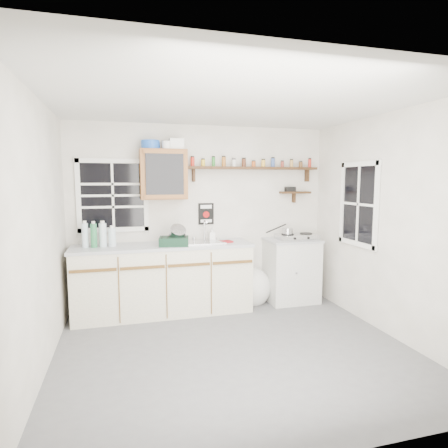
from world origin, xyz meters
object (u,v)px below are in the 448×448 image
at_px(main_cabinet, 164,279).
at_px(right_cabinet, 291,270).
at_px(upper_cabinet, 164,174).
at_px(hotplate, 297,236).
at_px(dish_rack, 175,239).
at_px(spice_shelf, 253,167).

distance_m(main_cabinet, right_cabinet, 1.84).
height_order(upper_cabinet, hotplate, upper_cabinet).
bearing_deg(upper_cabinet, right_cabinet, -3.76).
bearing_deg(dish_rack, upper_cabinet, 121.81).
bearing_deg(dish_rack, right_cabinet, 14.77).
relative_size(main_cabinet, right_cabinet, 2.54).
bearing_deg(spice_shelf, main_cabinet, -170.66).
relative_size(upper_cabinet, spice_shelf, 0.34).
xyz_separation_m(main_cabinet, dish_rack, (0.14, -0.12, 0.55)).
height_order(upper_cabinet, spice_shelf, upper_cabinet).
relative_size(spice_shelf, hotplate, 3.27).
bearing_deg(hotplate, dish_rack, -174.75).
xyz_separation_m(main_cabinet, upper_cabinet, (0.03, 0.14, 1.36)).
bearing_deg(main_cabinet, dish_rack, -39.75).
relative_size(right_cabinet, upper_cabinet, 1.40).
height_order(dish_rack, hotplate, dish_rack).
distance_m(right_cabinet, dish_rack, 1.79).
distance_m(main_cabinet, dish_rack, 0.58).
relative_size(main_cabinet, spice_shelf, 1.21).
xyz_separation_m(spice_shelf, dish_rack, (-1.16, -0.33, -0.92)).
distance_m(main_cabinet, spice_shelf, 1.97).
relative_size(main_cabinet, upper_cabinet, 3.55).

